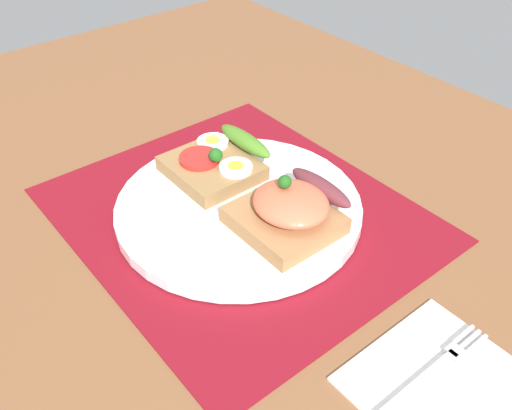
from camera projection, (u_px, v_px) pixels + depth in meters
The scene contains 7 objects.
ground_plane at pixel (239, 226), 63.34cm from camera, with size 120.00×90.00×3.20cm, color brown.
placemat at pixel (239, 214), 62.26cm from camera, with size 38.52×33.31×0.30cm, color maroon.
plate at pixel (239, 208), 61.73cm from camera, with size 26.72×26.72×1.40cm, color white.
sandwich_egg_tomato at pixel (217, 162), 65.12cm from camera, with size 9.99×10.44×3.92cm.
sandwich_salmon at pixel (291, 210), 57.12cm from camera, with size 9.93×10.63×5.68cm.
napkin at pixel (438, 380), 45.37cm from camera, with size 11.51×13.44×0.60cm, color white.
fork at pixel (435, 369), 45.64cm from camera, with size 1.62×13.29×0.32cm.
Camera 1 is at (38.73, -28.98, 39.40)cm, focal length 39.78 mm.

